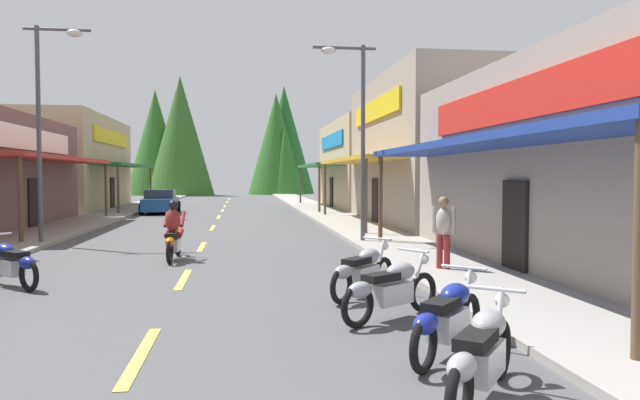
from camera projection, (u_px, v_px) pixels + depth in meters
name	position (u px, v px, depth m)	size (l,w,h in m)	color
ground	(214.00, 227.00, 24.95)	(9.39, 81.11, 0.10)	#4C4C4F
sidewalk_left	(70.00, 226.00, 24.14)	(2.57, 81.11, 0.12)	gray
sidewalk_right	(348.00, 223.00, 25.76)	(2.57, 81.11, 0.12)	#9E9991
centerline_dashes	(216.00, 222.00, 27.16)	(0.16, 55.36, 0.01)	#E0C64C
storefront_left_far	(58.00, 163.00, 37.04)	(8.52, 13.27, 6.01)	tan
storefront_right_middle	(456.00, 152.00, 26.29)	(9.38, 11.75, 6.64)	gray
storefront_right_far	(387.00, 165.00, 38.94)	(9.42, 12.42, 5.83)	tan
streetlamp_left	(48.00, 106.00, 17.96)	(2.02, 0.30, 6.90)	#474C51
streetlamp_right	(354.00, 116.00, 18.22)	(2.02, 0.30, 6.36)	#474C51
motorcycle_parked_right_0	(482.00, 353.00, 5.49)	(1.40, 1.74, 1.04)	black
motorcycle_parked_right_1	(448.00, 317.00, 6.91)	(1.50, 1.67, 1.04)	black
motorcycle_parked_right_2	(391.00, 288.00, 8.69)	(1.83, 1.28, 1.04)	black
motorcycle_parked_right_3	(363.00, 270.00, 10.32)	(1.52, 1.64, 1.04)	black
motorcycle_parked_left_4	(10.00, 263.00, 11.20)	(1.62, 1.55, 1.04)	black
rider_cruising_lead	(174.00, 235.00, 14.85)	(0.60, 2.14, 1.57)	black
pedestrian_browsing	(443.00, 229.00, 12.74)	(0.44, 0.44, 1.74)	maroon
parked_car_curbside	(161.00, 202.00, 33.41)	(2.21, 4.37, 1.40)	#1E4C8C
treeline_backdrop	(230.00, 141.00, 67.37)	(22.21, 12.17, 13.45)	#205F23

